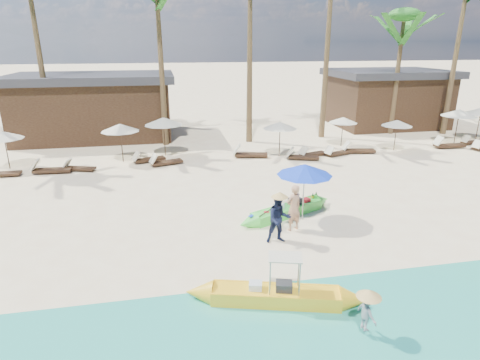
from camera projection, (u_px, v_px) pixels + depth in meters
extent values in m
plane|color=beige|center=(275.00, 240.00, 13.59)|extent=(240.00, 240.00, 0.00)
cube|color=tan|center=(336.00, 343.00, 8.95)|extent=(240.00, 4.50, 0.01)
cube|color=#49E445|center=(287.00, 211.00, 15.45)|extent=(3.11, 1.86, 0.37)
cube|color=white|center=(287.00, 211.00, 15.44)|extent=(2.64, 1.52, 0.17)
cube|color=#262628|center=(295.00, 202.00, 15.57)|extent=(0.54, 0.49, 0.34)
cube|color=silver|center=(279.00, 207.00, 15.20)|extent=(0.43, 0.41, 0.28)
cube|color=red|center=(306.00, 201.00, 15.85)|extent=(0.37, 0.34, 0.22)
cylinder|color=red|center=(266.00, 213.00, 14.91)|extent=(0.22, 0.22, 0.09)
cylinder|color=#262628|center=(263.00, 216.00, 14.70)|extent=(0.20, 0.20, 0.08)
sphere|color=tan|center=(256.00, 216.00, 14.56)|extent=(0.18, 0.18, 0.18)
cylinder|color=yellow|center=(312.00, 198.00, 16.22)|extent=(0.14, 0.14, 0.18)
cylinder|color=yellow|center=(316.00, 197.00, 16.33)|extent=(0.14, 0.14, 0.18)
cube|color=yellow|center=(276.00, 296.00, 10.27)|extent=(3.34, 1.54, 0.39)
cube|color=white|center=(276.00, 295.00, 10.26)|extent=(2.85, 1.24, 0.18)
cube|color=#262628|center=(284.00, 288.00, 10.17)|extent=(0.49, 0.43, 0.31)
cube|color=silver|center=(256.00, 287.00, 10.23)|extent=(0.40, 0.37, 0.27)
cube|color=beige|center=(285.00, 257.00, 9.88)|extent=(0.95, 0.77, 0.03)
imported|color=tan|center=(294.00, 208.00, 14.07)|extent=(0.73, 0.61, 1.70)
imported|color=#121832|center=(279.00, 219.00, 13.21)|extent=(0.83, 0.65, 1.67)
imported|color=gray|center=(367.00, 312.00, 8.97)|extent=(0.46, 0.66, 0.93)
cylinder|color=#99999E|center=(303.00, 193.00, 14.82)|extent=(0.05, 0.05, 2.12)
cone|color=blue|center=(305.00, 170.00, 14.52)|extent=(2.03, 2.03, 0.42)
cylinder|color=#3A2818|center=(7.00, 151.00, 20.92)|extent=(0.05, 0.05, 1.94)
cone|color=beige|center=(4.00, 135.00, 20.64)|extent=(1.94, 1.94, 0.39)
cube|color=#3A2818|center=(3.00, 174.00, 19.92)|extent=(1.68, 0.54, 0.12)
cube|color=#3A2818|center=(53.00, 170.00, 20.44)|extent=(1.87, 0.69, 0.13)
cube|color=beige|center=(35.00, 165.00, 20.22)|extent=(0.44, 0.62, 0.54)
cylinder|color=#3A2818|center=(122.00, 144.00, 22.10)|extent=(0.05, 0.05, 2.08)
cone|color=beige|center=(120.00, 128.00, 21.81)|extent=(2.08, 2.08, 0.42)
cube|color=#3A2818|center=(80.00, 168.00, 20.80)|extent=(1.61, 0.96, 0.11)
cube|color=beige|center=(67.00, 163.00, 20.79)|extent=(0.48, 0.58, 0.45)
cube|color=#3A2818|center=(150.00, 159.00, 22.34)|extent=(1.79, 1.04, 0.12)
cube|color=beige|center=(136.00, 156.00, 21.91)|extent=(0.53, 0.64, 0.50)
cylinder|color=#3A2818|center=(164.00, 137.00, 23.27)|extent=(0.05, 0.05, 2.20)
cone|color=beige|center=(163.00, 121.00, 22.96)|extent=(2.20, 2.20, 0.44)
cube|color=#3A2818|center=(167.00, 162.00, 21.81)|extent=(1.78, 1.02, 0.12)
cube|color=beige|center=(153.00, 159.00, 21.38)|extent=(0.52, 0.63, 0.49)
cylinder|color=#3A2818|center=(280.00, 140.00, 23.20)|extent=(0.05, 0.05, 1.98)
cone|color=beige|center=(280.00, 125.00, 22.92)|extent=(1.98, 1.98, 0.40)
cube|color=#3A2818|center=(251.00, 155.00, 23.21)|extent=(1.96, 0.98, 0.13)
cube|color=beige|center=(237.00, 149.00, 23.11)|extent=(0.54, 0.68, 0.55)
cube|color=#3A2818|center=(304.00, 157.00, 22.75)|extent=(1.81, 1.08, 0.12)
cube|color=beige|center=(290.00, 152.00, 22.74)|extent=(0.54, 0.65, 0.50)
cylinder|color=#3A2818|center=(342.00, 132.00, 25.52)|extent=(0.05, 0.05, 1.81)
cone|color=beige|center=(343.00, 120.00, 25.26)|extent=(1.81, 1.81, 0.36)
cube|color=#3A2818|center=(313.00, 154.00, 23.44)|extent=(1.70, 0.95, 0.11)
cube|color=beige|center=(303.00, 151.00, 23.04)|extent=(0.49, 0.60, 0.47)
cube|color=#3A2818|center=(338.00, 153.00, 23.61)|extent=(1.65, 1.01, 0.11)
cube|color=beige|center=(329.00, 150.00, 23.18)|extent=(0.50, 0.60, 0.46)
cylinder|color=#3A2818|center=(395.00, 136.00, 24.47)|extent=(0.05, 0.05, 1.84)
cone|color=beige|center=(397.00, 123.00, 24.21)|extent=(1.84, 1.84, 0.37)
cube|color=#3A2818|center=(359.00, 151.00, 24.08)|extent=(1.92, 0.96, 0.13)
cube|color=beige|center=(346.00, 145.00, 23.99)|extent=(0.53, 0.67, 0.54)
cylinder|color=#3A2818|center=(457.00, 127.00, 25.95)|extent=(0.06, 0.06, 2.21)
cone|color=beige|center=(459.00, 113.00, 25.64)|extent=(2.21, 2.21, 0.44)
cube|color=#3A2818|center=(450.00, 145.00, 25.25)|extent=(1.92, 0.72, 0.13)
cube|color=beige|center=(438.00, 141.00, 25.03)|extent=(0.46, 0.63, 0.55)
cube|color=beige|center=(477.00, 144.00, 24.48)|extent=(0.48, 0.60, 0.48)
cylinder|color=#3A2818|center=(478.00, 124.00, 27.12)|extent=(0.05, 0.05, 2.13)
cube|color=#3A2818|center=(473.00, 142.00, 26.22)|extent=(1.63, 0.65, 0.11)
cube|color=beige|center=(465.00, 139.00, 25.94)|extent=(0.40, 0.54, 0.46)
cone|color=brown|center=(40.00, 58.00, 23.89)|extent=(0.40, 0.40, 10.89)
cone|color=brown|center=(161.00, 64.00, 24.56)|extent=(0.40, 0.40, 10.08)
cone|color=brown|center=(250.00, 54.00, 25.12)|extent=(0.40, 0.40, 11.26)
cone|color=brown|center=(328.00, 38.00, 26.12)|extent=(0.40, 0.40, 13.16)
cone|color=brown|center=(397.00, 77.00, 28.05)|extent=(0.40, 0.40, 8.07)
ellipsoid|color=#225D17|center=(405.00, 14.00, 26.73)|extent=(2.08, 2.08, 0.88)
cone|color=brown|center=(455.00, 58.00, 27.53)|extent=(0.40, 0.40, 10.64)
cube|color=#3A2818|center=(96.00, 110.00, 27.74)|extent=(10.00, 6.00, 3.80)
cube|color=#2D2D33|center=(92.00, 78.00, 27.04)|extent=(10.80, 6.60, 0.50)
cube|color=#3A2818|center=(386.00, 101.00, 31.73)|extent=(8.00, 6.00, 3.80)
cube|color=#2D2D33|center=(389.00, 73.00, 31.02)|extent=(8.80, 6.60, 0.50)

